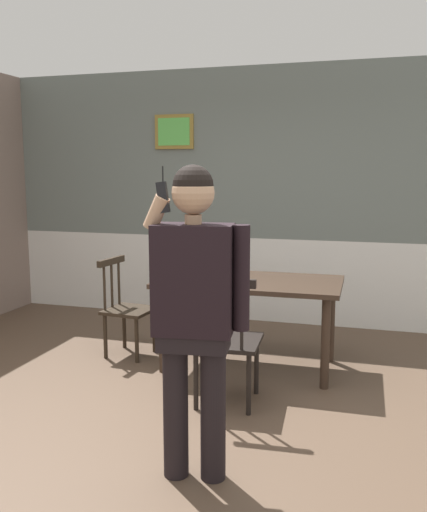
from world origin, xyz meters
TOP-DOWN VIEW (x-y plane):
  - ground_plane at (0.00, 0.00)m, footprint 6.55×6.55m
  - room_back_partition at (-0.00, 2.86)m, footprint 5.95×0.17m
  - dining_table at (0.32, 1.30)m, footprint 1.56×0.88m
  - chair_near_window at (-0.84, 1.29)m, footprint 0.45×0.45m
  - chair_by_doorway at (0.33, 0.48)m, footprint 0.51×0.51m
  - person_figure at (0.42, -0.51)m, footprint 0.57×0.28m

SIDE VIEW (x-z plane):
  - ground_plane at x=0.00m, z-range 0.00..0.00m
  - chair_near_window at x=-0.84m, z-range -0.01..0.90m
  - chair_by_doorway at x=0.33m, z-range 0.00..0.97m
  - dining_table at x=0.32m, z-range 0.28..1.06m
  - person_figure at x=0.42m, z-range 0.14..1.87m
  - room_back_partition at x=0.00m, z-range -0.05..2.78m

